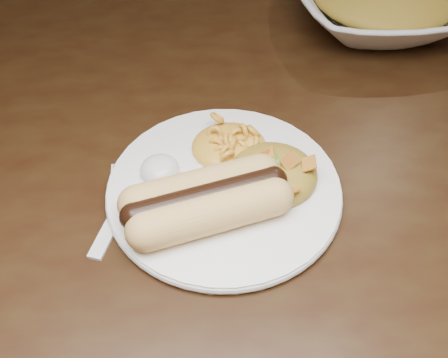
{
  "coord_description": "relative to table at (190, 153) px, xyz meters",
  "views": [
    {
      "loc": [
        -0.0,
        -0.53,
        1.19
      ],
      "look_at": [
        0.03,
        -0.16,
        0.77
      ],
      "focal_mm": 42.0,
      "sensor_mm": 36.0,
      "label": 1
    }
  ],
  "objects": [
    {
      "name": "fork",
      "position": [
        -0.09,
        -0.19,
        0.09
      ],
      "size": [
        0.08,
        0.16,
        0.0
      ],
      "primitive_type": "cube",
      "rotation": [
        0.0,
        0.0,
        -0.36
      ],
      "color": "silver",
      "rests_on": "table"
    },
    {
      "name": "sour_cream",
      "position": [
        -0.04,
        -0.14,
        0.12
      ],
      "size": [
        0.04,
        0.04,
        0.03
      ],
      "primitive_type": "ellipsoid",
      "rotation": [
        0.0,
        0.0,
        0.03
      ],
      "color": "silver",
      "rests_on": "plate"
    },
    {
      "name": "plate",
      "position": [
        0.03,
        -0.16,
        0.1
      ],
      "size": [
        0.31,
        0.31,
        0.01
      ],
      "primitive_type": "cylinder",
      "rotation": [
        0.0,
        0.0,
        -0.27
      ],
      "color": "white",
      "rests_on": "table"
    },
    {
      "name": "taco_salad",
      "position": [
        0.09,
        -0.15,
        0.12
      ],
      "size": [
        0.1,
        0.1,
        0.04
      ],
      "rotation": [
        0.0,
        0.0,
        0.34
      ],
      "color": "orange",
      "rests_on": "plate"
    },
    {
      "name": "table",
      "position": [
        0.0,
        0.0,
        0.0
      ],
      "size": [
        1.6,
        0.9,
        0.75
      ],
      "color": "black",
      "rests_on": "floor"
    },
    {
      "name": "floor",
      "position": [
        0.0,
        0.0,
        -0.66
      ],
      "size": [
        4.0,
        4.0,
        0.0
      ],
      "primitive_type": "plane",
      "color": "#2E2109",
      "rests_on": "ground"
    },
    {
      "name": "serving_bowl",
      "position": [
        0.31,
        0.17,
        0.13
      ],
      "size": [
        0.28,
        0.28,
        0.07
      ],
      "primitive_type": "imported",
      "rotation": [
        0.0,
        0.0,
        0.03
      ],
      "color": "silver",
      "rests_on": "table"
    },
    {
      "name": "hotdog",
      "position": [
        0.01,
        -0.19,
        0.13
      ],
      "size": [
        0.15,
        0.1,
        0.04
      ],
      "rotation": [
        0.0,
        0.0,
        0.24
      ],
      "color": "#F6D25E",
      "rests_on": "plate"
    },
    {
      "name": "mac_and_cheese",
      "position": [
        0.05,
        -0.1,
        0.12
      ],
      "size": [
        0.1,
        0.09,
        0.03
      ],
      "primitive_type": "ellipsoid",
      "rotation": [
        0.0,
        0.0,
        0.12
      ],
      "color": "gold",
      "rests_on": "plate"
    }
  ]
}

